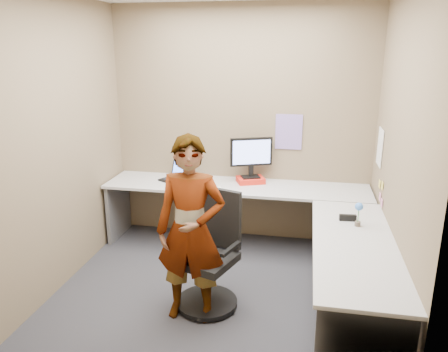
% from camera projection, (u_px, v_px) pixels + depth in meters
% --- Properties ---
extents(ground, '(3.00, 3.00, 0.00)m').
position_uv_depth(ground, '(219.00, 288.00, 4.20)').
color(ground, '#26252B').
rests_on(ground, ground).
extents(wall_back, '(3.00, 0.00, 3.00)m').
position_uv_depth(wall_back, '(241.00, 126.00, 5.04)').
color(wall_back, brown).
rests_on(wall_back, ground).
extents(wall_right, '(0.00, 2.70, 2.70)m').
position_uv_depth(wall_right, '(399.00, 159.00, 3.54)').
color(wall_right, brown).
rests_on(wall_right, ground).
extents(wall_left, '(0.00, 2.70, 2.70)m').
position_uv_depth(wall_left, '(62.00, 144.00, 4.09)').
color(wall_left, brown).
rests_on(wall_left, ground).
extents(desk, '(2.98, 2.58, 0.73)m').
position_uv_depth(desk, '(270.00, 219.00, 4.32)').
color(desk, '#ADADAD').
rests_on(desk, ground).
extents(paper_ream, '(0.36, 0.32, 0.06)m').
position_uv_depth(paper_ream, '(251.00, 180.00, 5.00)').
color(paper_ream, red).
rests_on(paper_ream, desk).
extents(monitor, '(0.46, 0.23, 0.46)m').
position_uv_depth(monitor, '(251.00, 154.00, 4.93)').
color(monitor, black).
rests_on(monitor, paper_ream).
extents(laptop, '(0.44, 0.41, 0.24)m').
position_uv_depth(laptop, '(179.00, 175.00, 5.08)').
color(laptop, black).
rests_on(laptop, desk).
extents(trackball_mouse, '(0.12, 0.08, 0.07)m').
position_uv_depth(trackball_mouse, '(210.00, 187.00, 4.78)').
color(trackball_mouse, '#B7B7BC').
rests_on(trackball_mouse, desk).
extents(origami, '(0.10, 0.10, 0.06)m').
position_uv_depth(origami, '(219.00, 188.00, 4.72)').
color(origami, white).
rests_on(origami, desk).
extents(stapler, '(0.15, 0.05, 0.05)m').
position_uv_depth(stapler, '(348.00, 218.00, 3.90)').
color(stapler, black).
rests_on(stapler, desk).
extents(flower, '(0.07, 0.07, 0.22)m').
position_uv_depth(flower, '(359.00, 211.00, 3.75)').
color(flower, brown).
rests_on(flower, desk).
extents(calendar_purple, '(0.30, 0.01, 0.40)m').
position_uv_depth(calendar_purple, '(289.00, 132.00, 4.94)').
color(calendar_purple, '#846BB7').
rests_on(calendar_purple, wall_back).
extents(calendar_white, '(0.01, 0.28, 0.38)m').
position_uv_depth(calendar_white, '(380.00, 147.00, 4.42)').
color(calendar_white, white).
rests_on(calendar_white, wall_right).
extents(sticky_note_a, '(0.01, 0.07, 0.07)m').
position_uv_depth(sticky_note_a, '(382.00, 186.00, 4.17)').
color(sticky_note_a, '#F2E059').
rests_on(sticky_note_a, wall_right).
extents(sticky_note_b, '(0.01, 0.07, 0.07)m').
position_uv_depth(sticky_note_b, '(380.00, 197.00, 4.26)').
color(sticky_note_b, pink).
rests_on(sticky_note_b, wall_right).
extents(sticky_note_c, '(0.01, 0.07, 0.07)m').
position_uv_depth(sticky_note_c, '(382.00, 203.00, 4.15)').
color(sticky_note_c, pink).
rests_on(sticky_note_c, wall_right).
extents(sticky_note_d, '(0.01, 0.07, 0.07)m').
position_uv_depth(sticky_note_d, '(380.00, 184.00, 4.32)').
color(sticky_note_d, '#F2E059').
rests_on(sticky_note_d, wall_right).
extents(office_chair, '(0.59, 0.58, 1.02)m').
position_uv_depth(office_chair, '(210.00, 261.00, 3.84)').
color(office_chair, black).
rests_on(office_chair, ground).
extents(person, '(0.58, 0.39, 1.58)m').
position_uv_depth(person, '(191.00, 230.00, 3.56)').
color(person, '#999399').
rests_on(person, ground).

